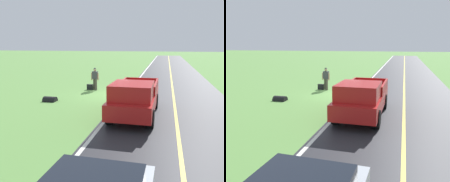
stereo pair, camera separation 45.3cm
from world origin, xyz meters
TOP-DOWN VIEW (x-y plane):
  - ground_plane at (0.00, 0.00)m, footprint 200.00×200.00m
  - road_surface at (-4.20, 0.00)m, footprint 6.92×120.00m
  - lane_edge_line at (-0.92, 0.00)m, footprint 0.16×117.60m
  - lane_centre_line at (-4.20, 0.00)m, footprint 0.14×117.60m
  - hitchhiker_walking at (1.75, -1.53)m, footprint 0.62×0.52m
  - suitcase_carried at (2.17, -1.48)m, footprint 0.47×0.23m
  - pickup_truck_passing at (-2.18, 4.85)m, footprint 2.15×5.43m
  - drainage_culvert at (3.43, 2.79)m, footprint 0.80×0.60m

SIDE VIEW (x-z plane):
  - ground_plane at x=0.00m, z-range 0.00..0.00m
  - drainage_culvert at x=3.43m, z-range -0.30..0.30m
  - road_surface at x=-4.20m, z-range 0.00..0.00m
  - lane_edge_line at x=-0.92m, z-range 0.00..0.01m
  - lane_centre_line at x=-4.20m, z-range 0.00..0.01m
  - suitcase_carried at x=2.17m, z-range 0.00..0.43m
  - pickup_truck_passing at x=-2.18m, z-range 0.06..1.88m
  - hitchhiker_walking at x=1.75m, z-range 0.11..1.85m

